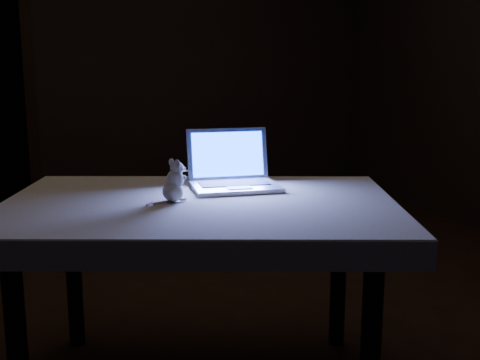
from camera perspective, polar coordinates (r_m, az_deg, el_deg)
name	(u,v)px	position (r m, az deg, el deg)	size (l,w,h in m)	color
floor	(201,318)	(2.84, -3.75, -12.91)	(5.00, 5.00, 0.00)	black
back_wall	(107,43)	(5.04, -12.48, 12.59)	(4.50, 0.04, 2.60)	black
table	(201,295)	(2.19, -3.76, -10.87)	(1.27, 0.82, 0.68)	black
tablecloth	(190,211)	(2.13, -4.72, -2.97)	(1.36, 0.90, 0.09)	beige
laptop	(235,160)	(2.25, -0.43, 1.86)	(0.32, 0.28, 0.22)	#ACABB0
plush_mouse	(173,181)	(2.07, -6.40, -0.08)	(0.11, 0.11, 0.15)	silver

